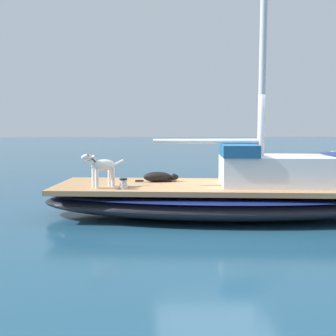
{
  "coord_description": "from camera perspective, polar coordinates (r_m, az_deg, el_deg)",
  "views": [
    {
      "loc": [
        8.42,
        -1.49,
        1.87
      ],
      "look_at": [
        0.0,
        -1.0,
        1.01
      ],
      "focal_mm": 44.22,
      "sensor_mm": 36.0,
      "label": 1
    }
  ],
  "objects": [
    {
      "name": "cabin_house",
      "position": [
        8.73,
        14.01,
        -0.04
      ],
      "size": [
        1.63,
        2.36,
        0.84
      ],
      "color": "silver",
      "rests_on": "sailboat_main"
    },
    {
      "name": "coiled_rope",
      "position": [
        9.19,
        0.22,
        -1.61
      ],
      "size": [
        0.32,
        0.32,
        0.04
      ],
      "primitive_type": "torus",
      "color": "beige",
      "rests_on": "sailboat_main"
    },
    {
      "name": "dog_white",
      "position": [
        8.19,
        -9.21,
        0.22
      ],
      "size": [
        0.62,
        0.81,
        0.7
      ],
      "color": "silver",
      "rests_on": "sailboat_main"
    },
    {
      "name": "mast_main",
      "position": [
        8.97,
        12.21,
        21.58
      ],
      "size": [
        0.14,
        2.27,
        8.1
      ],
      "color": "silver",
      "rests_on": "sailboat_main"
    },
    {
      "name": "deck_winch",
      "position": [
        8.0,
        -6.16,
        -2.21
      ],
      "size": [
        0.16,
        0.16,
        0.21
      ],
      "color": "#B7B7BC",
      "rests_on": "sailboat_main"
    },
    {
      "name": "ground_plane",
      "position": [
        8.76,
        6.59,
        -6.55
      ],
      "size": [
        120.0,
        120.0,
        0.0
      ],
      "primitive_type": "plane",
      "color": "navy"
    },
    {
      "name": "dog_black",
      "position": [
        8.98,
        -1.25,
        -1.24
      ],
      "size": [
        0.31,
        0.95,
        0.22
      ],
      "color": "black",
      "rests_on": "sailboat_main"
    },
    {
      "name": "sailboat_main",
      "position": [
        8.69,
        6.62,
        -4.39
      ],
      "size": [
        3.29,
        7.47,
        0.66
      ],
      "color": "black",
      "rests_on": "ground"
    }
  ]
}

